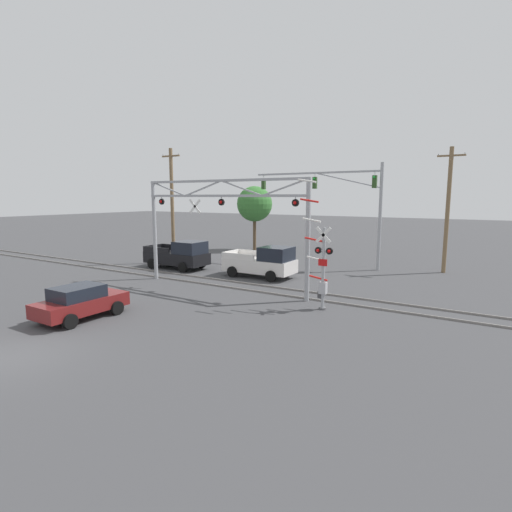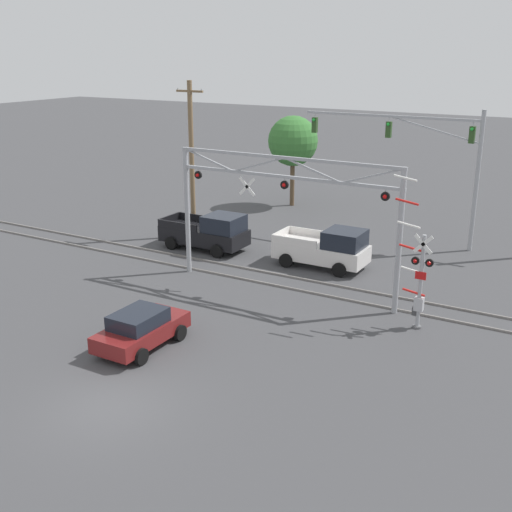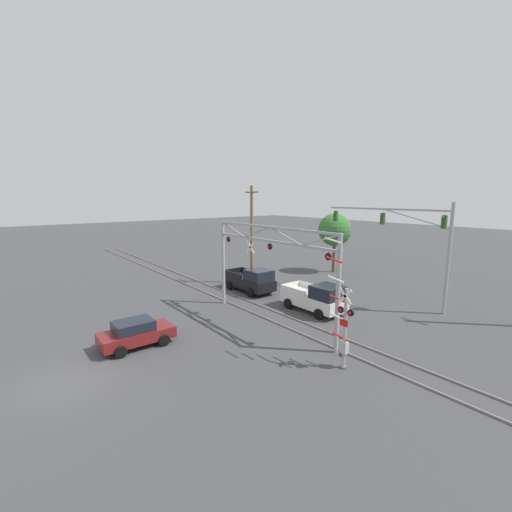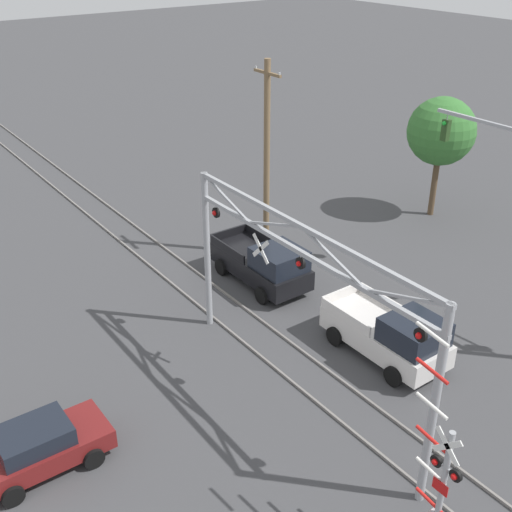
% 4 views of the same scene
% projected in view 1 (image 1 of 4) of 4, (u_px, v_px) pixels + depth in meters
% --- Properties ---
extents(ground_plane, '(200.00, 200.00, 0.00)m').
position_uv_depth(ground_plane, '(14.00, 357.00, 13.48)').
color(ground_plane, '#424244').
extents(rail_track_near, '(80.00, 0.08, 0.10)m').
position_uv_depth(rail_track_near, '(225.00, 287.00, 23.73)').
color(rail_track_near, gray).
rests_on(rail_track_near, ground_plane).
extents(rail_track_far, '(80.00, 0.08, 0.10)m').
position_uv_depth(rail_track_far, '(239.00, 282.00, 24.93)').
color(rail_track_far, gray).
rests_on(rail_track_far, ground_plane).
extents(crossing_gantry, '(11.05, 0.28, 6.32)m').
position_uv_depth(crossing_gantry, '(221.00, 216.00, 22.87)').
color(crossing_gantry, '#9EA0A5').
rests_on(crossing_gantry, ground_plane).
extents(crossing_signal_mast, '(1.83, 0.35, 6.20)m').
position_uv_depth(crossing_signal_mast, '(321.00, 266.00, 18.87)').
color(crossing_signal_mast, '#9EA0A5').
rests_on(crossing_signal_mast, ground_plane).
extents(traffic_signal_span, '(10.40, 0.39, 7.77)m').
position_uv_depth(traffic_signal_span, '(347.00, 197.00, 29.88)').
color(traffic_signal_span, '#9EA0A5').
rests_on(traffic_signal_span, ground_plane).
extents(pickup_truck_lead, '(4.79, 2.31, 2.12)m').
position_uv_depth(pickup_truck_lead, '(263.00, 262.00, 26.58)').
color(pickup_truck_lead, silver).
rests_on(pickup_truck_lead, ground_plane).
extents(pickup_truck_following, '(4.97, 2.31, 2.12)m').
position_uv_depth(pickup_truck_following, '(180.00, 255.00, 29.82)').
color(pickup_truck_following, black).
rests_on(pickup_truck_following, ground_plane).
extents(sedan_waiting, '(2.04, 3.89, 1.48)m').
position_uv_depth(sedan_waiting, '(80.00, 302.00, 17.62)').
color(sedan_waiting, maroon).
rests_on(sedan_waiting, ground_plane).
extents(utility_pole_left, '(1.80, 0.28, 9.13)m').
position_uv_depth(utility_pole_left, '(172.00, 205.00, 32.02)').
color(utility_pole_left, brown).
rests_on(utility_pole_left, ground_plane).
extents(utility_pole_right, '(1.80, 0.28, 8.73)m').
position_uv_depth(utility_pole_right, '(448.00, 209.00, 27.75)').
color(utility_pole_right, brown).
rests_on(utility_pole_right, ground_plane).
extents(background_tree_beyond_span, '(3.52, 3.52, 6.40)m').
position_uv_depth(background_tree_beyond_span, '(255.00, 204.00, 39.71)').
color(background_tree_beyond_span, brown).
rests_on(background_tree_beyond_span, ground_plane).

